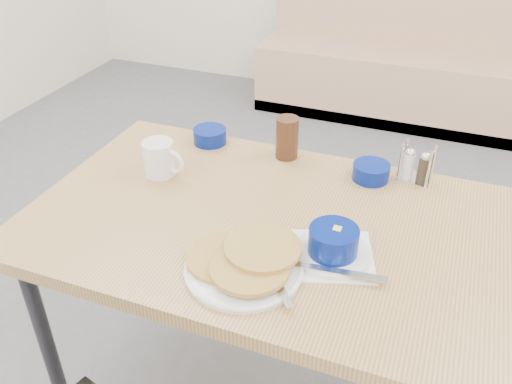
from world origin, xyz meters
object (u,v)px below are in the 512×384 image
(creamer_bowl, at_px, (210,136))
(butter_bowl, at_px, (371,172))
(pancake_plate, at_px, (245,263))
(grits_setting, at_px, (333,245))
(dining_table, at_px, (287,242))
(coffee_mug, at_px, (160,158))
(amber_tumbler, at_px, (287,138))
(booth_bench, at_px, (404,64))
(condiment_caddy, at_px, (416,168))

(creamer_bowl, xyz_separation_m, butter_bowl, (0.55, -0.04, -0.00))
(pancake_plate, relative_size, grits_setting, 1.09)
(dining_table, distance_m, butter_bowl, 0.35)
(butter_bowl, bearing_deg, creamer_bowl, 175.94)
(dining_table, relative_size, grits_setting, 5.21)
(coffee_mug, bearing_deg, grits_setting, -18.42)
(amber_tumbler, bearing_deg, creamer_bowl, 180.00)
(grits_setting, height_order, butter_bowl, grits_setting)
(creamer_bowl, bearing_deg, dining_table, -41.38)
(butter_bowl, bearing_deg, grits_setting, -92.36)
(booth_bench, relative_size, dining_table, 1.36)
(pancake_plate, distance_m, amber_tumbler, 0.56)
(pancake_plate, height_order, amber_tumbler, amber_tumbler)
(booth_bench, height_order, condiment_caddy, booth_bench)
(booth_bench, xyz_separation_m, creamer_bowl, (-0.39, -2.19, 0.43))
(butter_bowl, bearing_deg, condiment_caddy, 17.61)
(coffee_mug, xyz_separation_m, butter_bowl, (0.60, 0.20, -0.03))
(coffee_mug, distance_m, butter_bowl, 0.63)
(booth_bench, xyz_separation_m, grits_setting, (0.14, -2.63, 0.45))
(coffee_mug, relative_size, amber_tumbler, 1.03)
(dining_table, bearing_deg, condiment_caddy, 50.35)
(pancake_plate, distance_m, condiment_caddy, 0.64)
(creamer_bowl, xyz_separation_m, amber_tumbler, (0.27, 0.00, 0.04))
(amber_tumbler, relative_size, condiment_caddy, 1.13)
(coffee_mug, xyz_separation_m, amber_tumbler, (0.32, 0.24, 0.01))
(booth_bench, bearing_deg, butter_bowl, -85.91)
(booth_bench, relative_size, pancake_plate, 6.48)
(amber_tumbler, bearing_deg, grits_setting, -58.88)
(booth_bench, distance_m, dining_table, 2.56)
(amber_tumbler, bearing_deg, booth_bench, 86.96)
(amber_tumbler, xyz_separation_m, condiment_caddy, (0.40, 0.00, -0.03))
(butter_bowl, distance_m, amber_tumbler, 0.28)
(pancake_plate, bearing_deg, dining_table, 80.39)
(booth_bench, xyz_separation_m, pancake_plate, (-0.04, -2.75, 0.43))
(grits_setting, distance_m, condiment_caddy, 0.45)
(coffee_mug, distance_m, condiment_caddy, 0.76)
(dining_table, height_order, pancake_plate, pancake_plate)
(pancake_plate, bearing_deg, booth_bench, 89.25)
(coffee_mug, height_order, butter_bowl, coffee_mug)
(coffee_mug, bearing_deg, booth_bench, 79.84)
(booth_bench, relative_size, grits_setting, 7.07)
(condiment_caddy, bearing_deg, pancake_plate, -109.01)
(condiment_caddy, bearing_deg, grits_setting, -96.86)
(pancake_plate, relative_size, coffee_mug, 2.13)
(dining_table, relative_size, creamer_bowl, 12.75)
(coffee_mug, distance_m, amber_tumbler, 0.40)
(dining_table, xyz_separation_m, amber_tumbler, (-0.12, 0.34, 0.13))
(creamer_bowl, bearing_deg, butter_bowl, -4.06)
(creamer_bowl, bearing_deg, pancake_plate, -57.63)
(booth_bench, height_order, coffee_mug, booth_bench)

